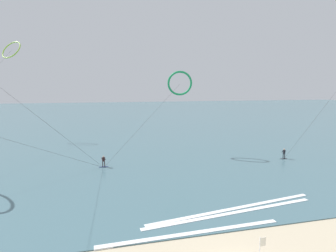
% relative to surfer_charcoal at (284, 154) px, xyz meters
% --- Properties ---
extents(sea_water, '(400.00, 200.00, 0.08)m').
position_rel_surfer_charcoal_xyz_m(sea_water, '(-20.69, 81.09, -0.78)').
color(sea_water, '#476B75').
rests_on(sea_water, ground).
extents(surfer_charcoal, '(1.40, 0.64, 1.70)m').
position_rel_surfer_charcoal_xyz_m(surfer_charcoal, '(0.00, 0.00, 0.00)').
color(surfer_charcoal, black).
rests_on(surfer_charcoal, ground).
extents(surfer_navy, '(1.40, 0.62, 1.70)m').
position_rel_surfer_charcoal_xyz_m(surfer_navy, '(-29.09, 2.17, 0.00)').
color(surfer_navy, navy).
rests_on(surfer_navy, ground).
extents(kite_lime, '(5.80, 49.19, 22.55)m').
position_rel_surfer_charcoal_xyz_m(kite_lime, '(-49.13, 32.88, 19.54)').
color(kite_lime, '#8CC62D').
rests_on(kite_lime, ground).
extents(kite_emerald, '(15.81, 7.45, 14.73)m').
position_rel_surfer_charcoal_xyz_m(kite_emerald, '(-15.56, 8.58, 11.71)').
color(kite_emerald, '#199351').
rests_on(kite_emerald, ground).
extents(beach_flag, '(0.47, 0.07, 2.21)m').
position_rel_surfer_charcoal_xyz_m(beach_flag, '(-19.09, -23.45, 0.66)').
color(beach_flag, silver).
rests_on(beach_flag, ground).
extents(wave_crest_near, '(15.54, 0.98, 0.12)m').
position_rel_surfer_charcoal_xyz_m(wave_crest_near, '(-22.10, -18.46, -0.76)').
color(wave_crest_near, white).
rests_on(wave_crest_near, ground).
extents(wave_crest_mid, '(18.00, 2.57, 0.12)m').
position_rel_surfer_charcoal_xyz_m(wave_crest_mid, '(-17.20, -15.96, -0.76)').
color(wave_crest_mid, white).
rests_on(wave_crest_mid, ground).
extents(wave_crest_far, '(18.28, 3.15, 0.12)m').
position_rel_surfer_charcoal_xyz_m(wave_crest_far, '(-16.63, -15.14, -0.76)').
color(wave_crest_far, white).
rests_on(wave_crest_far, ground).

